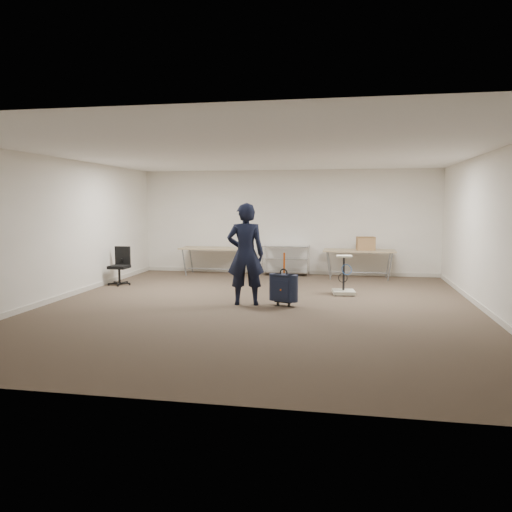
# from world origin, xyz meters

# --- Properties ---
(ground) EXTENTS (9.00, 9.00, 0.00)m
(ground) POSITION_xyz_m (0.00, 0.00, 0.00)
(ground) COLOR #443929
(ground) RESTS_ON ground
(room_shell) EXTENTS (8.00, 9.00, 9.00)m
(room_shell) POSITION_xyz_m (0.00, 1.38, 0.05)
(room_shell) COLOR silver
(room_shell) RESTS_ON ground
(folding_table_left) EXTENTS (1.80, 0.75, 0.73)m
(folding_table_left) POSITION_xyz_m (-1.90, 3.95, 0.68)
(folding_table_left) COLOR #9F8761
(folding_table_left) RESTS_ON ground
(folding_table_right) EXTENTS (1.80, 0.75, 0.73)m
(folding_table_right) POSITION_xyz_m (1.90, 3.95, 0.68)
(folding_table_right) COLOR #9F8761
(folding_table_right) RESTS_ON ground
(wire_shelf) EXTENTS (1.22, 0.47, 0.80)m
(wire_shelf) POSITION_xyz_m (0.00, 4.20, 0.44)
(wire_shelf) COLOR silver
(wire_shelf) RESTS_ON ground
(person) EXTENTS (0.76, 0.56, 1.92)m
(person) POSITION_xyz_m (-0.28, 0.18, 0.96)
(person) COLOR black
(person) RESTS_ON ground
(suitcase) EXTENTS (0.41, 0.32, 1.00)m
(suitcase) POSITION_xyz_m (0.44, 0.18, 0.34)
(suitcase) COLOR black
(suitcase) RESTS_ON ground
(office_chair) EXTENTS (0.54, 0.54, 0.89)m
(office_chair) POSITION_xyz_m (-3.66, 1.95, 0.27)
(office_chair) COLOR black
(office_chair) RESTS_ON ground
(equipment_cart) EXTENTS (0.50, 0.50, 0.83)m
(equipment_cart) POSITION_xyz_m (1.54, 1.57, 0.22)
(equipment_cart) COLOR white
(equipment_cart) RESTS_ON ground
(cardboard_box) EXTENTS (0.48, 0.39, 0.33)m
(cardboard_box) POSITION_xyz_m (2.06, 3.99, 0.90)
(cardboard_box) COLOR #9E6D49
(cardboard_box) RESTS_ON folding_table_right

